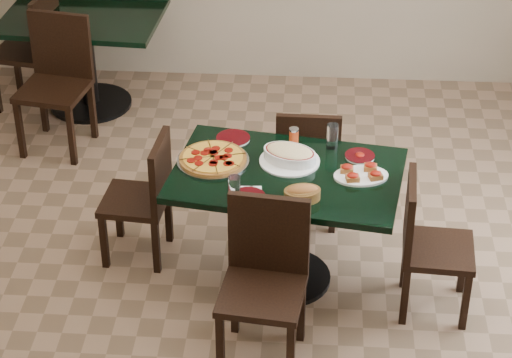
# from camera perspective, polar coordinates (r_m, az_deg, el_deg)

# --- Properties ---
(floor) EXTENTS (5.50, 5.50, 0.00)m
(floor) POSITION_cam_1_polar(r_m,az_deg,el_deg) (5.89, -0.75, -6.25)
(floor) COLOR #81634A
(floor) RESTS_ON ground
(main_table) EXTENTS (1.37, 1.00, 0.75)m
(main_table) POSITION_cam_1_polar(r_m,az_deg,el_deg) (5.62, 1.76, -1.18)
(main_table) COLOR black
(main_table) RESTS_ON floor
(back_table) EXTENTS (1.20, 0.91, 0.75)m
(back_table) POSITION_cam_1_polar(r_m,az_deg,el_deg) (7.63, -9.74, 7.67)
(back_table) COLOR black
(back_table) RESTS_ON floor
(chair_far) EXTENTS (0.40, 0.40, 0.84)m
(chair_far) POSITION_cam_1_polar(r_m,az_deg,el_deg) (6.17, 2.99, 1.05)
(chair_far) COLOR black
(chair_far) RESTS_ON floor
(chair_near) EXTENTS (0.47, 0.47, 0.91)m
(chair_near) POSITION_cam_1_polar(r_m,az_deg,el_deg) (5.17, 0.52, -5.36)
(chair_near) COLOR black
(chair_near) RESTS_ON floor
(chair_right) EXTENTS (0.42, 0.42, 0.84)m
(chair_right) POSITION_cam_1_polar(r_m,az_deg,el_deg) (5.56, 9.66, -3.44)
(chair_right) COLOR black
(chair_right) RESTS_ON floor
(chair_left) EXTENTS (0.41, 0.41, 0.81)m
(chair_left) POSITION_cam_1_polar(r_m,az_deg,el_deg) (5.92, -6.30, -0.81)
(chair_left) COLOR black
(chair_left) RESTS_ON floor
(back_chair_near) EXTENTS (0.52, 0.52, 0.96)m
(back_chair_near) POSITION_cam_1_polar(r_m,az_deg,el_deg) (7.16, -11.29, 5.88)
(back_chair_near) COLOR black
(back_chair_near) RESTS_ON floor
(back_chair_left) EXTENTS (0.50, 0.50, 0.93)m
(back_chair_left) POSITION_cam_1_polar(r_m,az_deg,el_deg) (7.71, -12.52, 7.58)
(back_chair_left) COLOR black
(back_chair_left) RESTS_ON floor
(pepperoni_pizza) EXTENTS (0.41, 0.41, 0.04)m
(pepperoni_pizza) POSITION_cam_1_polar(r_m,az_deg,el_deg) (5.61, -2.48, 1.16)
(pepperoni_pizza) COLOR #BCBCC3
(pepperoni_pizza) RESTS_ON main_table
(lasagna_casserole) EXTENTS (0.36, 0.34, 0.09)m
(lasagna_casserole) POSITION_cam_1_polar(r_m,az_deg,el_deg) (5.59, 1.94, 1.38)
(lasagna_casserole) COLOR white
(lasagna_casserole) RESTS_ON main_table
(bread_basket) EXTENTS (0.22, 0.18, 0.09)m
(bread_basket) POSITION_cam_1_polar(r_m,az_deg,el_deg) (5.28, 2.66, -0.81)
(bread_basket) COLOR brown
(bread_basket) RESTS_ON main_table
(bruschetta_platter) EXTENTS (0.34, 0.26, 0.05)m
(bruschetta_platter) POSITION_cam_1_polar(r_m,az_deg,el_deg) (5.49, 6.02, 0.32)
(bruschetta_platter) COLOR white
(bruschetta_platter) RESTS_ON main_table
(side_plate_near) EXTENTS (0.19, 0.19, 0.02)m
(side_plate_near) POSITION_cam_1_polar(r_m,az_deg,el_deg) (5.30, -0.44, -1.04)
(side_plate_near) COLOR white
(side_plate_near) RESTS_ON main_table
(side_plate_far_r) EXTENTS (0.17, 0.17, 0.03)m
(side_plate_far_r) POSITION_cam_1_polar(r_m,az_deg,el_deg) (5.68, 5.95, 1.32)
(side_plate_far_r) COLOR white
(side_plate_far_r) RESTS_ON main_table
(side_plate_far_l) EXTENTS (0.20, 0.20, 0.02)m
(side_plate_far_l) POSITION_cam_1_polar(r_m,az_deg,el_deg) (5.82, -1.32, 2.34)
(side_plate_far_l) COLOR white
(side_plate_far_l) RESTS_ON main_table
(napkin_setting) EXTENTS (0.16, 0.16, 0.01)m
(napkin_setting) POSITION_cam_1_polar(r_m,az_deg,el_deg) (5.33, -0.45, -0.86)
(napkin_setting) COLOR white
(napkin_setting) RESTS_ON main_table
(water_glass_a) EXTENTS (0.07, 0.07, 0.15)m
(water_glass_a) POSITION_cam_1_polar(r_m,az_deg,el_deg) (5.73, 4.38, 2.46)
(water_glass_a) COLOR white
(water_glass_a) RESTS_ON main_table
(water_glass_b) EXTENTS (0.07, 0.07, 0.14)m
(water_glass_b) POSITION_cam_1_polar(r_m,az_deg,el_deg) (5.25, -1.25, -0.54)
(water_glass_b) COLOR white
(water_glass_b) RESTS_ON main_table
(pepper_shaker) EXTENTS (0.06, 0.06, 0.10)m
(pepper_shaker) POSITION_cam_1_polar(r_m,az_deg,el_deg) (5.77, 2.18, 2.50)
(pepper_shaker) COLOR red
(pepper_shaker) RESTS_ON main_table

